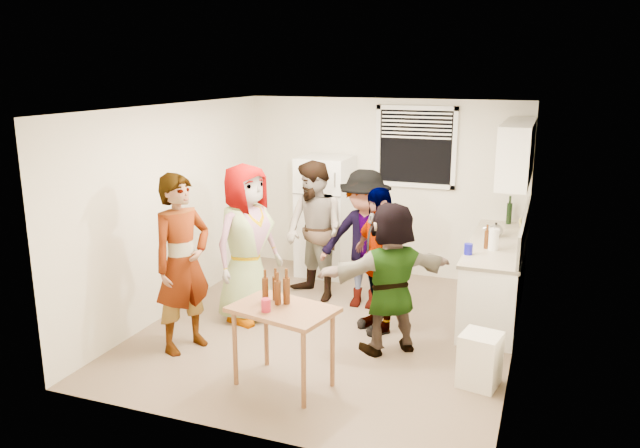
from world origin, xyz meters
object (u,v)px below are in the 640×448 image
at_px(guest_stripe, 187,347).
at_px(blue_cup, 468,254).
at_px(guest_grey, 249,318).
at_px(guest_back_right, 363,306).
at_px(wine_bottle, 508,224).
at_px(red_cup, 266,311).
at_px(beer_bottle_counter, 486,248).
at_px(guest_orange, 389,349).
at_px(refrigerator, 325,216).
at_px(guest_back_left, 315,297).
at_px(kettle, 495,237).
at_px(guest_black, 377,329).
at_px(trash_bin, 480,360).
at_px(serving_table, 284,385).

bearing_deg(guest_stripe, blue_cup, -40.37).
bearing_deg(guest_grey, guest_back_right, -33.39).
bearing_deg(wine_bottle, red_cup, -116.59).
bearing_deg(red_cup, beer_bottle_counter, 54.34).
distance_m(guest_stripe, guest_orange, 2.15).
height_order(refrigerator, guest_stripe, refrigerator).
xyz_separation_m(wine_bottle, guest_grey, (-2.76, -2.17, -0.90)).
bearing_deg(guest_back_left, kettle, 42.52).
relative_size(refrigerator, guest_grey, 0.91).
relative_size(beer_bottle_counter, blue_cup, 1.67).
distance_m(guest_back_left, guest_black, 1.25).
height_order(trash_bin, red_cup, red_cup).
bearing_deg(red_cup, serving_table, 52.65).
height_order(serving_table, guest_grey, serving_table).
bearing_deg(kettle, trash_bin, -65.63).
xyz_separation_m(guest_stripe, guest_black, (1.77, 1.18, 0.00)).
relative_size(guest_grey, guest_orange, 1.16).
bearing_deg(guest_grey, kettle, -41.63).
bearing_deg(beer_bottle_counter, guest_orange, -127.02).
distance_m(refrigerator, guest_grey, 2.13).
height_order(refrigerator, guest_back_left, refrigerator).
bearing_deg(blue_cup, guest_orange, -130.39).
bearing_deg(kettle, blue_cup, -81.63).
height_order(trash_bin, guest_black, trash_bin).
bearing_deg(refrigerator, red_cup, -78.72).
distance_m(beer_bottle_counter, guest_orange, 1.65).
bearing_deg(beer_bottle_counter, red_cup, -125.66).
bearing_deg(guest_back_right, guest_stripe, -128.70).
height_order(guest_back_left, guest_black, guest_back_left).
xyz_separation_m(trash_bin, guest_back_left, (-2.28, 1.61, -0.25)).
height_order(refrigerator, trash_bin, refrigerator).
bearing_deg(guest_back_right, refrigerator, 129.47).
bearing_deg(guest_back_right, guest_grey, -144.23).
distance_m(kettle, serving_table, 3.33).
bearing_deg(guest_black, beer_bottle_counter, 75.47).
distance_m(serving_table, guest_stripe, 1.35).
xyz_separation_m(refrigerator, guest_black, (1.25, -1.70, -0.85)).
distance_m(guest_grey, guest_black, 1.53).
distance_m(beer_bottle_counter, guest_stripe, 3.51).
bearing_deg(kettle, red_cup, -98.98).
relative_size(beer_bottle_counter, guest_back_right, 0.12).
height_order(beer_bottle_counter, guest_grey, beer_bottle_counter).
height_order(kettle, wine_bottle, wine_bottle).
bearing_deg(wine_bottle, guest_back_left, -151.42).
bearing_deg(refrigerator, kettle, -11.73).
bearing_deg(serving_table, kettle, 59.70).
xyz_separation_m(kettle, trash_bin, (0.10, -2.12, -0.65)).
xyz_separation_m(kettle, wine_bottle, (0.10, 0.74, 0.00)).
distance_m(kettle, red_cup, 3.38).
bearing_deg(guest_grey, guest_back_left, -7.60).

